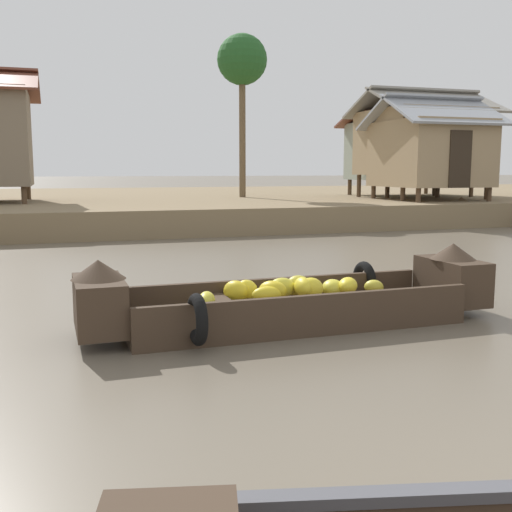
# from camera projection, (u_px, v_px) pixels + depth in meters

# --- Properties ---
(ground_plane) EXTENTS (300.00, 300.00, 0.00)m
(ground_plane) POSITION_uv_depth(u_px,v_px,m) (173.00, 260.00, 12.11)
(ground_plane) COLOR #665B4C
(riverbank_strip) EXTENTS (160.00, 20.00, 0.74)m
(riverbank_strip) POSITION_uv_depth(u_px,v_px,m) (113.00, 204.00, 24.84)
(riverbank_strip) COLOR #7F6B4C
(riverbank_strip) RESTS_ON ground
(banana_boat) EXTENTS (4.89, 1.88, 0.86)m
(banana_boat) POSITION_uv_depth(u_px,v_px,m) (292.00, 299.00, 7.00)
(banana_boat) COLOR #3D2D21
(banana_boat) RESTS_ON ground
(fishing_skiff_distant) EXTENTS (2.13, 4.26, 0.83)m
(fishing_skiff_distant) POSITION_uv_depth(u_px,v_px,m) (510.00, 215.00, 19.70)
(fishing_skiff_distant) COLOR brown
(fishing_skiff_distant) RESTS_ON ground
(stilt_house_mid_left) EXTENTS (3.78, 3.76, 3.51)m
(stilt_house_mid_left) POSITION_uv_depth(u_px,v_px,m) (430.00, 152.00, 20.74)
(stilt_house_mid_left) COLOR #4C3826
(stilt_house_mid_left) RESTS_ON riverbank_strip
(stilt_house_mid_right) EXTENTS (4.42, 4.00, 3.89)m
(stilt_house_mid_right) POSITION_uv_depth(u_px,v_px,m) (422.00, 141.00, 21.87)
(stilt_house_mid_right) COLOR #4C3826
(stilt_house_mid_right) RESTS_ON riverbank_strip
(stilt_house_right) EXTENTS (4.73, 3.92, 3.53)m
(stilt_house_right) POSITION_uv_depth(u_px,v_px,m) (410.00, 149.00, 23.92)
(stilt_house_right) COLOR #4C3826
(stilt_house_right) RESTS_ON riverbank_strip
(palm_tree_near) EXTENTS (1.84, 1.84, 5.94)m
(palm_tree_near) POSITION_uv_depth(u_px,v_px,m) (242.00, 63.00, 22.30)
(palm_tree_near) COLOR brown
(palm_tree_near) RESTS_ON riverbank_strip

